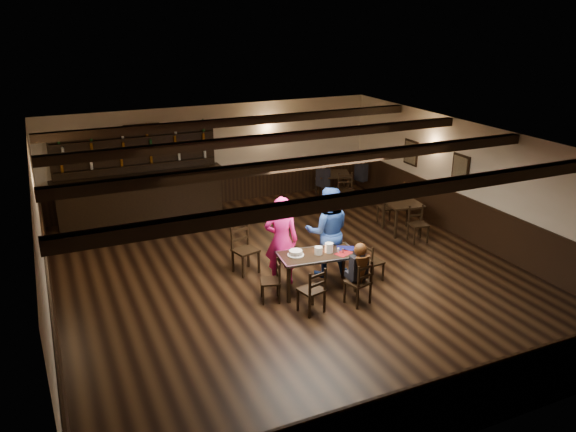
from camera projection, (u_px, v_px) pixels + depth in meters
name	position (u px, v px, depth m)	size (l,w,h in m)	color
ground	(293.00, 275.00, 11.29)	(10.00, 10.00, 0.00)	black
room_shell	(293.00, 192.00, 10.72)	(9.02, 10.02, 2.71)	beige
dining_table	(317.00, 258.00, 10.48)	(1.52, 0.88, 0.75)	black
chair_near_left	(314.00, 288.00, 9.72)	(0.48, 0.46, 0.85)	black
chair_near_right	(361.00, 280.00, 10.01)	(0.48, 0.47, 0.84)	black
chair_end_left	(274.00, 278.00, 10.18)	(0.44, 0.45, 0.78)	black
chair_end_right	(370.00, 259.00, 10.93)	(0.39, 0.40, 0.78)	black
chair_far_pushed	(243.00, 245.00, 11.30)	(0.54, 0.53, 0.96)	black
woman_pink	(281.00, 241.00, 10.71)	(0.65, 0.42, 1.77)	#FF2979
man_blue	(328.00, 232.00, 11.04)	(0.89, 0.69, 1.83)	navy
seated_person	(359.00, 264.00, 9.94)	(0.31, 0.46, 0.75)	black
cake	(296.00, 253.00, 10.38)	(0.31, 0.31, 0.10)	white
plate_stack_a	(318.00, 250.00, 10.42)	(0.15, 0.15, 0.14)	white
plate_stack_b	(329.00, 248.00, 10.49)	(0.15, 0.15, 0.18)	white
tea_light	(318.00, 250.00, 10.56)	(0.05, 0.05, 0.06)	#A5A8AD
salt_shaker	(338.00, 250.00, 10.49)	(0.04, 0.04, 0.09)	silver
pepper_shaker	(343.00, 251.00, 10.47)	(0.04, 0.04, 0.09)	#A5A8AD
drink_glass	(328.00, 247.00, 10.62)	(0.07, 0.07, 0.11)	silver
menu_red	(344.00, 253.00, 10.47)	(0.32, 0.22, 0.00)	maroon
menu_blue	(345.00, 248.00, 10.69)	(0.33, 0.23, 0.00)	#0E0F48
bar_counter	(140.00, 190.00, 14.26)	(4.27, 0.70, 2.20)	black
back_table_a	(403.00, 207.00, 13.28)	(0.88, 0.88, 0.75)	black
back_table_b	(334.00, 177.00, 15.64)	(1.10, 1.10, 0.75)	black
bg_patron_left	(323.00, 173.00, 15.29)	(0.30, 0.40, 0.74)	black
bg_patron_right	(361.00, 169.00, 15.82)	(0.29, 0.38, 0.71)	black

